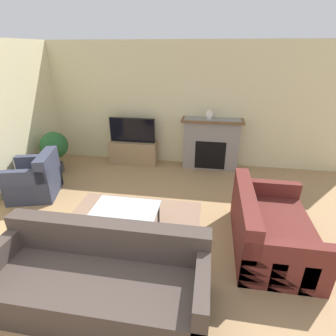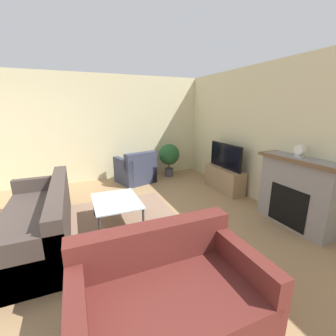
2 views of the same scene
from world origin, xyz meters
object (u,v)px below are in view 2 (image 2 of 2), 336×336
at_px(tv, 225,156).
at_px(couch_loveseat, 168,298).
at_px(potted_plant, 169,156).
at_px(couch_sectional, 39,223).
at_px(mantel_clock, 299,151).
at_px(coffee_table, 116,202).
at_px(armchair_by_window, 136,171).

distance_m(tv, couch_loveseat, 3.69).
bearing_deg(potted_plant, couch_loveseat, -23.25).
bearing_deg(couch_loveseat, couch_sectional, 121.59).
bearing_deg(couch_loveseat, potted_plant, 66.75).
height_order(couch_loveseat, mantel_clock, mantel_clock).
distance_m(potted_plant, mantel_clock, 3.43).
relative_size(couch_sectional, potted_plant, 2.51).
xyz_separation_m(couch_sectional, couch_loveseat, (1.93, 1.19, -0.00)).
bearing_deg(coffee_table, mantel_clock, 67.50).
bearing_deg(mantel_clock, potted_plant, -166.15).
relative_size(couch_loveseat, potted_plant, 1.72).
distance_m(coffee_table, mantel_clock, 3.02).
bearing_deg(potted_plant, tv, 25.40).
bearing_deg(couch_sectional, tv, 100.70).
bearing_deg(couch_loveseat, coffee_table, 91.96).
distance_m(couch_loveseat, coffee_table, 2.02).
distance_m(armchair_by_window, mantel_clock, 3.70).
height_order(couch_loveseat, potted_plant, potted_plant).
bearing_deg(potted_plant, couch_sectional, -53.06).
height_order(tv, mantel_clock, mantel_clock).
xyz_separation_m(couch_sectional, potted_plant, (-2.25, 2.99, 0.30)).
height_order(couch_sectional, couch_loveseat, same).
bearing_deg(mantel_clock, couch_sectional, -105.06).
bearing_deg(couch_loveseat, tv, 46.21).
bearing_deg(armchair_by_window, couch_loveseat, 62.61).
height_order(coffee_table, mantel_clock, mantel_clock).
relative_size(couch_loveseat, armchair_by_window, 1.55).
xyz_separation_m(armchair_by_window, mantel_clock, (3.09, 1.81, 0.94)).
bearing_deg(mantel_clock, couch_loveseat, -70.62).
relative_size(tv, couch_sectional, 0.46).
relative_size(tv, armchair_by_window, 1.04).
distance_m(tv, armchair_by_window, 2.27).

